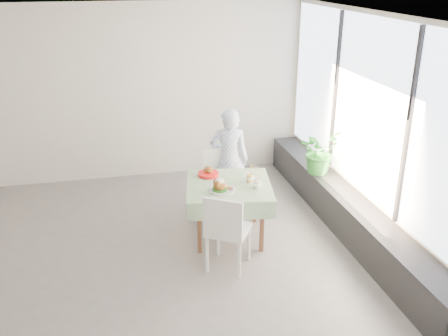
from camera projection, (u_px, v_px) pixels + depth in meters
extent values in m
plane|color=#605D5B|center=(133.00, 253.00, 6.13)|extent=(6.00, 6.00, 0.00)
plane|color=white|center=(115.00, 16.00, 5.07)|extent=(6.00, 6.00, 0.00)
cube|color=beige|center=(117.00, 94.00, 7.85)|extent=(6.00, 0.02, 2.80)
cube|color=beige|center=(143.00, 267.00, 3.34)|extent=(6.00, 0.02, 2.80)
cube|color=beige|center=(368.00, 128.00, 6.23)|extent=(0.02, 5.00, 2.80)
cube|color=#D1E0F9|center=(368.00, 108.00, 6.13)|extent=(0.01, 4.80, 2.18)
cube|color=black|center=(345.00, 211.00, 6.62)|extent=(0.40, 4.80, 0.50)
cube|color=brown|center=(229.00, 186.00, 6.25)|extent=(1.04, 1.04, 0.04)
cube|color=beige|center=(229.00, 185.00, 6.24)|extent=(1.20, 1.20, 0.01)
cube|color=white|center=(220.00, 183.00, 6.98)|extent=(0.46, 0.46, 0.04)
cube|color=white|center=(218.00, 162.00, 7.07)|extent=(0.43, 0.07, 0.43)
cube|color=white|center=(229.00, 230.00, 5.69)|extent=(0.62, 0.62, 0.04)
cube|color=white|center=(223.00, 219.00, 5.42)|extent=(0.41, 0.27, 0.45)
imported|color=#859CD4|center=(229.00, 159.00, 7.04)|extent=(0.62, 0.50, 1.48)
cylinder|color=white|center=(223.00, 190.00, 6.04)|extent=(0.33, 0.33, 0.02)
cylinder|color=#144C13|center=(220.00, 189.00, 6.03)|extent=(0.18, 0.18, 0.02)
ellipsoid|color=brown|center=(220.00, 185.00, 6.01)|extent=(0.15, 0.14, 0.12)
ellipsoid|color=white|center=(220.00, 181.00, 5.99)|extent=(0.11, 0.11, 0.08)
cylinder|color=maroon|center=(231.00, 188.00, 6.04)|extent=(0.06, 0.06, 0.03)
cylinder|color=white|center=(250.00, 177.00, 6.28)|extent=(0.09, 0.09, 0.13)
cylinder|color=#FF9F15|center=(250.00, 178.00, 6.29)|extent=(0.08, 0.08, 0.10)
cylinder|color=white|center=(250.00, 172.00, 6.26)|extent=(0.10, 0.10, 0.01)
cylinder|color=yellow|center=(251.00, 169.00, 6.24)|extent=(0.01, 0.03, 0.18)
cylinder|color=white|center=(257.00, 183.00, 6.11)|extent=(0.09, 0.09, 0.14)
cylinder|color=#EDECC7|center=(257.00, 184.00, 6.11)|extent=(0.08, 0.08, 0.10)
cylinder|color=white|center=(257.00, 178.00, 6.08)|extent=(0.10, 0.10, 0.01)
cylinder|color=yellow|center=(258.00, 174.00, 6.06)|extent=(0.01, 0.03, 0.19)
cylinder|color=red|center=(208.00, 174.00, 6.48)|extent=(0.27, 0.27, 0.04)
cylinder|color=white|center=(208.00, 173.00, 6.48)|extent=(0.23, 0.23, 0.02)
ellipsoid|color=brown|center=(208.00, 170.00, 6.46)|extent=(0.12, 0.11, 0.10)
imported|color=#2A7E2F|center=(320.00, 151.00, 7.11)|extent=(0.74, 0.70, 0.65)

